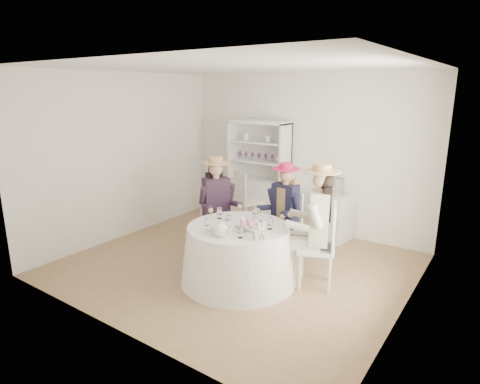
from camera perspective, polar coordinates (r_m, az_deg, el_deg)
The scene contains 23 objects.
ground at distance 5.80m, azimuth -0.58°, elevation -10.30°, with size 4.50×4.50×0.00m, color olive.
ceiling at distance 5.28m, azimuth -0.65°, elevation 17.39°, with size 4.50×4.50×0.00m, color white.
wall_back at distance 7.08m, azimuth 8.89°, elevation 5.50°, with size 4.50×4.50×0.00m, color white.
wall_front at distance 3.97m, azimuth -17.64°, elevation -1.98°, with size 4.50×4.50×0.00m, color white.
wall_left at distance 6.91m, azimuth -16.02°, elevation 4.90°, with size 4.50×4.50×0.00m, color white.
wall_right at distance 4.49m, azimuth 23.42°, elevation -0.65°, with size 4.50×4.50×0.00m, color white.
tea_table at distance 5.22m, azimuth -0.22°, elevation -8.78°, with size 1.50×1.50×0.75m.
hutch at distance 7.36m, azimuth 2.74°, elevation 0.63°, with size 1.12×0.42×1.90m.
side_table at distance 6.79m, azimuth 13.16°, elevation -3.51°, with size 0.49×0.49×0.76m, color silver.
hatbox at distance 6.65m, azimuth 13.42°, elevation 0.76°, with size 0.28×0.28×0.28m, color black.
guest_left at distance 5.94m, azimuth -3.30°, elevation -1.17°, with size 0.63×0.58×1.48m.
guest_mid at distance 5.79m, azimuth 6.32°, elevation -1.94°, with size 0.53×0.55×1.42m.
guest_right at distance 4.99m, azimuth 10.93°, elevation -3.81°, with size 0.65×0.59×1.57m.
spare_chair at distance 7.11m, azimuth 0.78°, elevation -0.87°, with size 0.56×0.56×1.03m.
teacup_a at distance 5.29m, azimuth -1.63°, elevation -3.76°, with size 0.08×0.08×0.06m, color white.
teacup_b at distance 5.25m, azimuth 2.10°, elevation -3.93°, with size 0.06×0.06×0.06m, color white.
teacup_c at distance 5.04m, azimuth 2.95°, elevation -4.65°, with size 0.09×0.09×0.07m, color white.
flower_bowl at distance 4.93m, azimuth 1.60°, elevation -5.18°, with size 0.23×0.23×0.06m, color white.
flower_arrangement at distance 4.89m, azimuth 1.09°, elevation -4.45°, with size 0.21×0.21×0.08m.
table_teapot at distance 4.73m, azimuth -2.78°, elevation -5.38°, with size 0.25×0.18×0.19m.
sandwich_plate at distance 4.87m, azimuth -3.64°, elevation -5.62°, with size 0.28×0.28×0.06m.
cupcake_stand at distance 4.65m, azimuth 2.75°, elevation -5.79°, with size 0.22×0.22×0.21m.
stemware_set at distance 5.06m, azimuth -0.22°, elevation -4.09°, with size 0.85×0.82×0.15m.
Camera 1 is at (3.07, -4.29, 2.42)m, focal length 30.00 mm.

